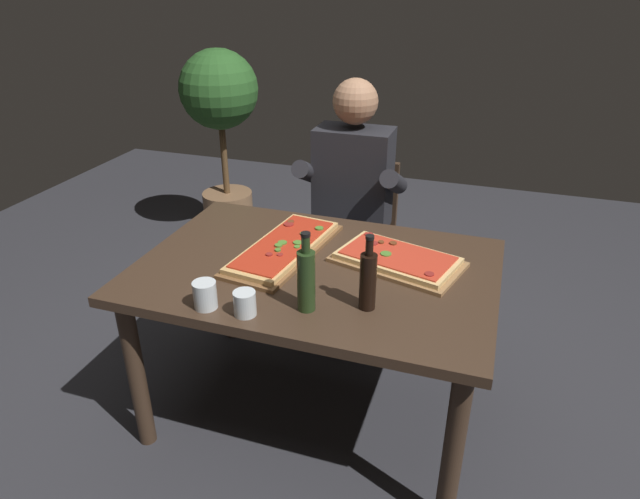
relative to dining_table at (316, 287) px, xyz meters
name	(u,v)px	position (x,y,z in m)	size (l,w,h in m)	color
ground_plane	(317,409)	(0.00, 0.00, -0.64)	(6.40, 6.40, 0.00)	#2D2D33
dining_table	(316,287)	(0.00, 0.00, 0.00)	(1.40, 0.96, 0.74)	#3D2B1E
pizza_rectangular_front	(397,259)	(0.30, 0.12, 0.11)	(0.55, 0.41, 0.05)	olive
pizza_rectangular_left	(284,248)	(-0.17, 0.08, 0.12)	(0.34, 0.65, 0.05)	brown
wine_bottle_dark	(306,279)	(0.07, -0.30, 0.21)	(0.06, 0.06, 0.29)	#233819
oil_bottle_amber	(368,279)	(0.26, -0.23, 0.21)	(0.06, 0.06, 0.28)	black
tumbler_near_camera	(245,305)	(-0.12, -0.40, 0.13)	(0.08, 0.08, 0.09)	silver
tumbler_far_side	(205,296)	(-0.27, -0.40, 0.14)	(0.08, 0.08, 0.10)	silver
diner_chair	(355,234)	(-0.07, 0.86, -0.16)	(0.44, 0.44, 0.87)	#3D2B1E
seated_diner	(350,198)	(-0.07, 0.74, 0.10)	(0.53, 0.41, 1.33)	#23232D
potted_plant_corner	(221,120)	(-1.21, 1.54, 0.22)	(0.53, 0.53, 1.33)	#846042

